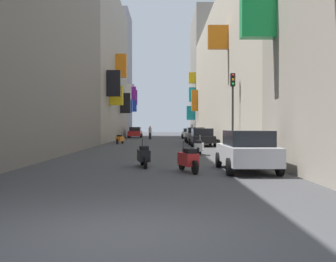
{
  "coord_description": "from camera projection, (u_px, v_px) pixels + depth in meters",
  "views": [
    {
      "loc": [
        0.65,
        -5.75,
        1.65
      ],
      "look_at": [
        0.94,
        29.18,
        1.2
      ],
      "focal_mm": 40.68,
      "sensor_mm": 36.0,
      "label": 1
    }
  ],
  "objects": [
    {
      "name": "pedestrian_near_right",
      "position": [
        194.0,
        133.0,
        45.37
      ],
      "size": [
        0.49,
        0.49,
        1.74
      ],
      "color": "#333333",
      "rests_on": "ground"
    },
    {
      "name": "pedestrian_near_left",
      "position": [
        150.0,
        133.0,
        47.54
      ],
      "size": [
        0.52,
        0.52,
        1.66
      ],
      "color": "black",
      "rests_on": "ground"
    },
    {
      "name": "scooter_orange",
      "position": [
        120.0,
        139.0,
        35.26
      ],
      "size": [
        0.68,
        1.94,
        1.13
      ],
      "color": "orange",
      "rests_on": "ground"
    },
    {
      "name": "ground_plane",
      "position": [
        158.0,
        144.0,
        35.76
      ],
      "size": [
        140.0,
        140.0,
        0.0
      ],
      "primitive_type": "plane",
      "color": "#424244"
    },
    {
      "name": "scooter_white",
      "position": [
        199.0,
        147.0,
        21.45
      ],
      "size": [
        0.64,
        1.93,
        1.13
      ],
      "color": "silver",
      "rests_on": "ground"
    },
    {
      "name": "parked_car_grey",
      "position": [
        195.0,
        135.0,
        37.49
      ],
      "size": [
        1.95,
        4.41,
        1.52
      ],
      "color": "slate",
      "rests_on": "ground"
    },
    {
      "name": "parked_car_white",
      "position": [
        190.0,
        133.0,
        50.18
      ],
      "size": [
        2.02,
        4.18,
        1.36
      ],
      "color": "white",
      "rests_on": "ground"
    },
    {
      "name": "parked_car_silver",
      "position": [
        247.0,
        150.0,
        13.82
      ],
      "size": [
        1.85,
        3.92,
        1.49
      ],
      "color": "#B7B7BC",
      "rests_on": "ground"
    },
    {
      "name": "scooter_red",
      "position": [
        188.0,
        159.0,
        13.58
      ],
      "size": [
        0.74,
        1.82,
        1.13
      ],
      "color": "red",
      "rests_on": "ground"
    },
    {
      "name": "parked_car_black",
      "position": [
        202.0,
        137.0,
        31.39
      ],
      "size": [
        1.98,
        4.41,
        1.46
      ],
      "color": "black",
      "rests_on": "ground"
    },
    {
      "name": "building_left_mid_a",
      "position": [
        92.0,
        66.0,
        45.35
      ],
      "size": [
        7.36,
        24.1,
        17.57
      ],
      "color": "gray",
      "rests_on": "ground"
    },
    {
      "name": "building_left_mid_b",
      "position": [
        112.0,
        75.0,
        61.48
      ],
      "size": [
        7.07,
        8.18,
        19.83
      ],
      "color": "gray",
      "rests_on": "ground"
    },
    {
      "name": "parked_car_red",
      "position": [
        135.0,
        132.0,
        53.64
      ],
      "size": [
        1.89,
        4.3,
        1.52
      ],
      "color": "#B21E1E",
      "rests_on": "ground"
    },
    {
      "name": "scooter_green",
      "position": [
        192.0,
        137.0,
        42.6
      ],
      "size": [
        0.53,
        1.88,
        1.13
      ],
      "color": "#287F3D",
      "rests_on": "ground"
    },
    {
      "name": "building_right_mid_b",
      "position": [
        212.0,
        77.0,
        59.02
      ],
      "size": [
        7.21,
        13.35,
        18.74
      ],
      "color": "gray",
      "rests_on": "ground"
    },
    {
      "name": "scooter_black",
      "position": [
        144.0,
        156.0,
        15.3
      ],
      "size": [
        0.61,
        1.77,
        1.13
      ],
      "color": "black",
      "rests_on": "ground"
    },
    {
      "name": "traffic_light_near_corner",
      "position": [
        233.0,
        100.0,
        22.04
      ],
      "size": [
        0.26,
        0.34,
        4.71
      ],
      "color": "#2D2D2D",
      "rests_on": "ground"
    },
    {
      "name": "building_right_mid_a",
      "position": [
        245.0,
        75.0,
        34.67
      ],
      "size": [
        7.39,
        35.47,
        12.59
      ],
      "color": "#BCB29E",
      "rests_on": "ground"
    }
  ]
}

